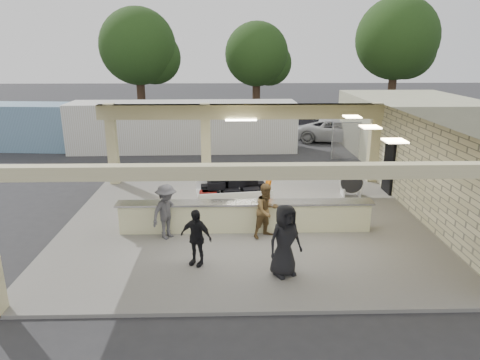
{
  "coord_description": "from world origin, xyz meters",
  "views": [
    {
      "loc": [
        -0.5,
        -13.28,
        5.8
      ],
      "look_at": [
        -0.13,
        1.0,
        1.34
      ],
      "focal_mm": 32.0,
      "sensor_mm": 36.0,
      "label": 1
    }
  ],
  "objects_px": {
    "luggage_cart": "(231,189)",
    "baggage_handler": "(268,191)",
    "drum_fan": "(351,182)",
    "car_white_a": "(337,130)",
    "passenger_c": "(167,212)",
    "passenger_d": "(285,240)",
    "car_dark": "(310,127)",
    "car_white_b": "(423,126)",
    "passenger_b": "(196,237)",
    "baggage_counter": "(245,216)",
    "container_white": "(184,126)",
    "container_blue": "(50,127)",
    "passenger_a": "(267,211)"
  },
  "relations": [
    {
      "from": "baggage_handler",
      "to": "car_white_b",
      "type": "height_order",
      "value": "baggage_handler"
    },
    {
      "from": "container_white",
      "to": "car_dark",
      "type": "bearing_deg",
      "value": 21.38
    },
    {
      "from": "car_dark",
      "to": "car_white_b",
      "type": "bearing_deg",
      "value": -61.59
    },
    {
      "from": "baggage_counter",
      "to": "passenger_d",
      "type": "height_order",
      "value": "passenger_d"
    },
    {
      "from": "baggage_counter",
      "to": "car_dark",
      "type": "relative_size",
      "value": 1.9
    },
    {
      "from": "drum_fan",
      "to": "passenger_b",
      "type": "relative_size",
      "value": 0.67
    },
    {
      "from": "car_white_b",
      "to": "container_white",
      "type": "relative_size",
      "value": 0.39
    },
    {
      "from": "luggage_cart",
      "to": "drum_fan",
      "type": "distance_m",
      "value": 5.04
    },
    {
      "from": "baggage_handler",
      "to": "car_dark",
      "type": "xyz_separation_m",
      "value": [
        3.98,
        13.64,
        -0.19
      ]
    },
    {
      "from": "baggage_handler",
      "to": "container_blue",
      "type": "relative_size",
      "value": 0.16
    },
    {
      "from": "passenger_b",
      "to": "car_dark",
      "type": "distance_m",
      "value": 18.44
    },
    {
      "from": "passenger_d",
      "to": "car_white_b",
      "type": "xyz_separation_m",
      "value": [
        11.39,
        17.72,
        -0.27
      ]
    },
    {
      "from": "passenger_a",
      "to": "car_dark",
      "type": "relative_size",
      "value": 0.4
    },
    {
      "from": "luggage_cart",
      "to": "car_dark",
      "type": "bearing_deg",
      "value": 60.88
    },
    {
      "from": "car_white_a",
      "to": "container_blue",
      "type": "bearing_deg",
      "value": 107.45
    },
    {
      "from": "car_dark",
      "to": "baggage_counter",
      "type": "bearing_deg",
      "value": -167.47
    },
    {
      "from": "baggage_counter",
      "to": "car_white_a",
      "type": "bearing_deg",
      "value": 65.45
    },
    {
      "from": "passenger_d",
      "to": "passenger_a",
      "type": "bearing_deg",
      "value": 69.44
    },
    {
      "from": "luggage_cart",
      "to": "passenger_b",
      "type": "xyz_separation_m",
      "value": [
        -0.98,
        -3.94,
        -0.04
      ]
    },
    {
      "from": "luggage_cart",
      "to": "passenger_d",
      "type": "relative_size",
      "value": 1.42
    },
    {
      "from": "baggage_counter",
      "to": "passenger_d",
      "type": "xyz_separation_m",
      "value": [
        0.9,
        -2.84,
        0.48
      ]
    },
    {
      "from": "baggage_counter",
      "to": "passenger_d",
      "type": "relative_size",
      "value": 4.25
    },
    {
      "from": "car_dark",
      "to": "drum_fan",
      "type": "bearing_deg",
      "value": -152.08
    },
    {
      "from": "baggage_counter",
      "to": "container_blue",
      "type": "height_order",
      "value": "container_blue"
    },
    {
      "from": "luggage_cart",
      "to": "container_white",
      "type": "height_order",
      "value": "container_white"
    },
    {
      "from": "drum_fan",
      "to": "passenger_c",
      "type": "distance_m",
      "value": 7.78
    },
    {
      "from": "passenger_a",
      "to": "baggage_handler",
      "type": "bearing_deg",
      "value": 51.45
    },
    {
      "from": "passenger_d",
      "to": "car_white_b",
      "type": "distance_m",
      "value": 21.07
    },
    {
      "from": "baggage_counter",
      "to": "passenger_c",
      "type": "distance_m",
      "value": 2.52
    },
    {
      "from": "car_white_a",
      "to": "car_dark",
      "type": "distance_m",
      "value": 1.92
    },
    {
      "from": "passenger_a",
      "to": "passenger_c",
      "type": "height_order",
      "value": "passenger_c"
    },
    {
      "from": "baggage_handler",
      "to": "passenger_b",
      "type": "xyz_separation_m",
      "value": [
        -2.28,
        -3.71,
        -0.02
      ]
    },
    {
      "from": "passenger_b",
      "to": "container_blue",
      "type": "bearing_deg",
      "value": 148.95
    },
    {
      "from": "drum_fan",
      "to": "passenger_c",
      "type": "bearing_deg",
      "value": -139.28
    },
    {
      "from": "baggage_counter",
      "to": "container_white",
      "type": "height_order",
      "value": "container_white"
    },
    {
      "from": "passenger_d",
      "to": "container_white",
      "type": "distance_m",
      "value": 15.23
    },
    {
      "from": "passenger_b",
      "to": "baggage_counter",
      "type": "bearing_deg",
      "value": 83.1
    },
    {
      "from": "luggage_cart",
      "to": "car_white_a",
      "type": "relative_size",
      "value": 0.55
    },
    {
      "from": "passenger_d",
      "to": "container_blue",
      "type": "distance_m",
      "value": 19.35
    },
    {
      "from": "baggage_counter",
      "to": "passenger_a",
      "type": "distance_m",
      "value": 0.9
    },
    {
      "from": "passenger_a",
      "to": "car_white_b",
      "type": "height_order",
      "value": "passenger_a"
    },
    {
      "from": "car_white_b",
      "to": "car_dark",
      "type": "bearing_deg",
      "value": 104.18
    },
    {
      "from": "drum_fan",
      "to": "car_white_a",
      "type": "relative_size",
      "value": 0.21
    },
    {
      "from": "car_white_a",
      "to": "car_dark",
      "type": "height_order",
      "value": "car_dark"
    },
    {
      "from": "baggage_counter",
      "to": "passenger_b",
      "type": "xyz_separation_m",
      "value": [
        -1.42,
        -2.22,
        0.31
      ]
    },
    {
      "from": "drum_fan",
      "to": "car_dark",
      "type": "distance_m",
      "value": 11.84
    },
    {
      "from": "passenger_d",
      "to": "drum_fan",
      "type": "bearing_deg",
      "value": 33.66
    },
    {
      "from": "baggage_handler",
      "to": "car_dark",
      "type": "bearing_deg",
      "value": 167.28
    },
    {
      "from": "passenger_c",
      "to": "luggage_cart",
      "type": "bearing_deg",
      "value": -2.01
    },
    {
      "from": "luggage_cart",
      "to": "baggage_handler",
      "type": "relative_size",
      "value": 1.69
    }
  ]
}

